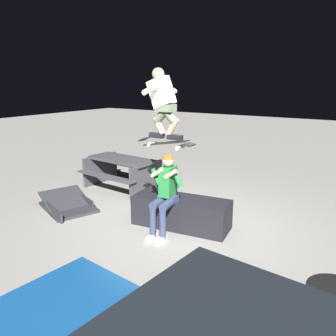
% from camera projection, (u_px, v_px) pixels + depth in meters
% --- Properties ---
extents(ground_plane, '(40.00, 40.00, 0.00)m').
position_uv_depth(ground_plane, '(182.00, 227.00, 6.00)').
color(ground_plane, gray).
extents(ledge_box_main, '(1.79, 0.85, 0.53)m').
position_uv_depth(ledge_box_main, '(181.00, 212.00, 5.96)').
color(ledge_box_main, black).
rests_on(ledge_box_main, ground).
extents(person_sitting_on_ledge, '(0.60, 0.78, 1.37)m').
position_uv_depth(person_sitting_on_ledge, '(165.00, 190.00, 5.57)').
color(person_sitting_on_ledge, '#2D3856').
rests_on(person_sitting_on_ledge, ground).
extents(skateboard, '(1.02, 0.22, 0.15)m').
position_uv_depth(skateboard, '(166.00, 143.00, 5.46)').
color(skateboard, black).
extents(skater_airborne, '(0.62, 0.89, 1.12)m').
position_uv_depth(skater_airborne, '(163.00, 100.00, 5.32)').
color(skater_airborne, black).
extents(kicker_ramp, '(1.41, 1.22, 0.39)m').
position_uv_depth(kicker_ramp, '(68.00, 206.00, 6.84)').
color(kicker_ramp, '#28282D').
rests_on(kicker_ramp, ground).
extents(picnic_table_back, '(1.79, 1.46, 0.75)m').
position_uv_depth(picnic_table_back, '(122.00, 168.00, 8.06)').
color(picnic_table_back, '#38383D').
rests_on(picnic_table_back, ground).
extents(trash_bin, '(0.51, 0.51, 0.84)m').
position_uv_depth(trash_bin, '(332.00, 333.00, 2.89)').
color(trash_bin, navy).
rests_on(trash_bin, ground).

